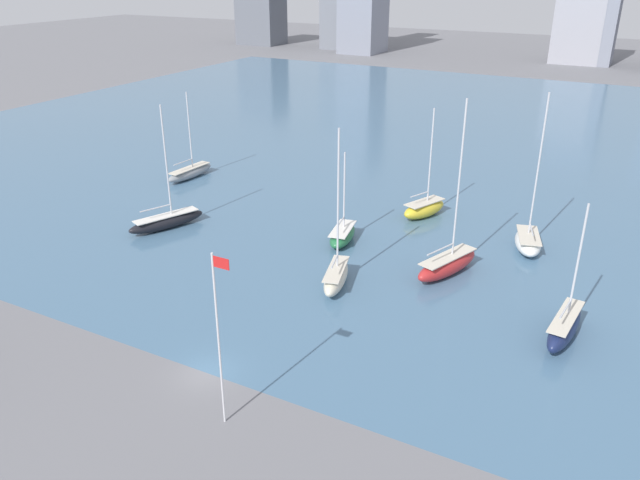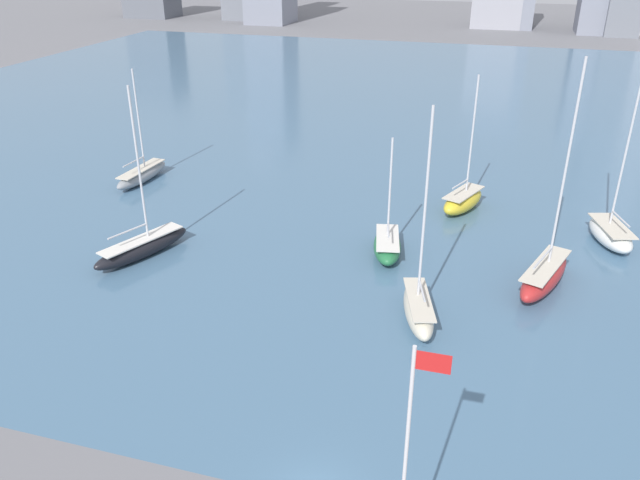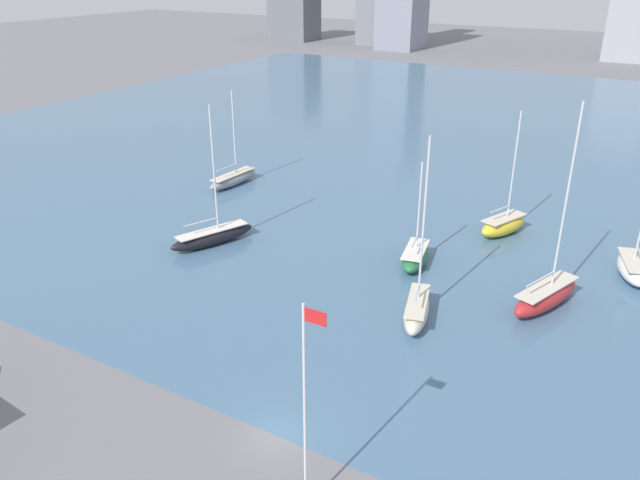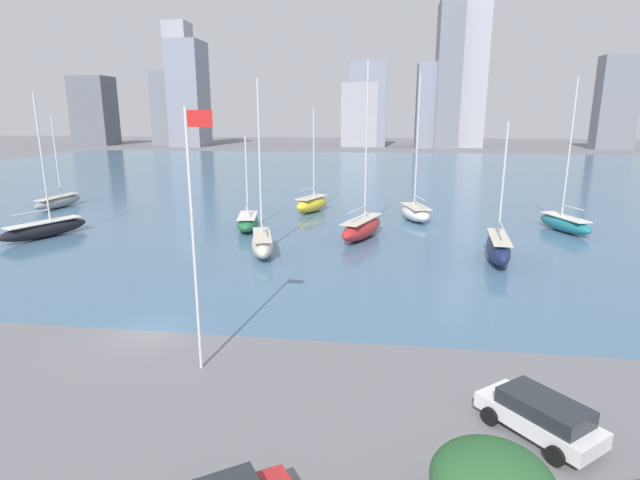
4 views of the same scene
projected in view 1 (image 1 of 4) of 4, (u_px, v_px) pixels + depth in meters
ground_plane at (206, 373)px, 45.28m from camera, size 500.00×500.00×0.00m
harbor_water at (471, 145)px, 101.66m from camera, size 180.00×140.00×0.00m
flag_pole at (219, 336)px, 37.81m from camera, size 1.24×0.14×12.11m
sailboat_red at (447, 264)px, 59.08m from camera, size 4.79×8.55×16.67m
sailboat_yellow at (424, 208)px, 72.62m from camera, size 4.49×6.74×12.67m
sailboat_gray at (190, 172)px, 85.77m from camera, size 2.40×8.48×11.68m
sailboat_black at (167, 221)px, 69.48m from camera, size 5.12×9.02×13.76m
sailboat_white at (528, 241)px, 64.24m from camera, size 4.23×6.86×16.11m
sailboat_navy at (564, 326)px, 48.90m from camera, size 2.49×7.78×11.26m
sailboat_cream at (336, 276)px, 56.97m from camera, size 3.61×7.11×14.65m
sailboat_green at (342, 235)px, 65.98m from camera, size 3.37×6.47×9.76m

